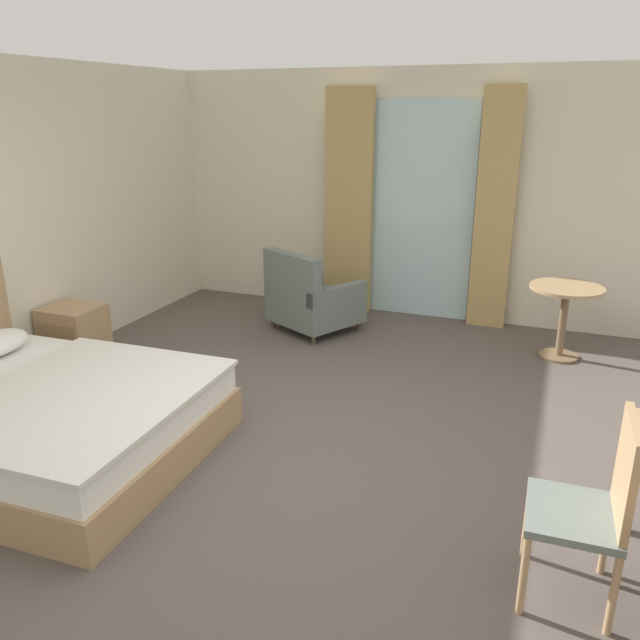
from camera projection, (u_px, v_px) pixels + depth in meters
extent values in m
cube|color=#564C47|center=(280.00, 468.00, 4.23)|extent=(6.09, 7.58, 0.10)
cube|color=beige|center=(412.00, 196.00, 6.90)|extent=(5.69, 0.12, 2.65)
cube|color=silver|center=(421.00, 212.00, 6.84)|extent=(1.14, 0.02, 2.33)
cube|color=tan|center=(349.00, 203.00, 7.00)|extent=(0.53, 0.10, 2.46)
cube|color=tan|center=(495.00, 211.00, 6.46)|extent=(0.39, 0.10, 2.46)
cube|color=tan|center=(43.00, 434.00, 4.29)|extent=(2.19, 1.81, 0.27)
cube|color=white|center=(39.00, 403.00, 4.21)|extent=(2.12, 1.75, 0.20)
cube|color=silver|center=(80.00, 396.00, 4.07)|extent=(1.46, 1.77, 0.03)
cube|color=tan|center=(75.00, 335.00, 5.74)|extent=(0.49, 0.44, 0.55)
cube|color=#8F704E|center=(55.00, 332.00, 5.51)|extent=(0.41, 0.01, 0.13)
cube|color=tan|center=(630.00, 475.00, 3.41)|extent=(0.06, 0.06, 0.70)
cube|color=slate|center=(573.00, 514.00, 2.94)|extent=(0.43, 0.47, 0.04)
cube|color=tan|center=(626.00, 472.00, 2.79)|extent=(0.05, 0.44, 0.49)
cylinder|color=tan|center=(527.00, 522.00, 3.26)|extent=(0.04, 0.04, 0.42)
cylinder|color=tan|center=(523.00, 575.00, 2.88)|extent=(0.04, 0.04, 0.42)
cylinder|color=tan|center=(606.00, 537.00, 3.14)|extent=(0.04, 0.04, 0.42)
cylinder|color=tan|center=(613.00, 596.00, 2.76)|extent=(0.04, 0.04, 0.42)
cube|color=slate|center=(315.00, 308.00, 6.64)|extent=(1.04, 1.02, 0.28)
cube|color=slate|center=(292.00, 278.00, 6.32)|extent=(0.75, 0.46, 0.48)
cube|color=slate|center=(338.00, 294.00, 6.33)|extent=(0.43, 0.71, 0.16)
cube|color=slate|center=(295.00, 281.00, 6.81)|extent=(0.43, 0.71, 0.16)
cylinder|color=#4C3D2D|center=(358.00, 326.00, 6.67)|extent=(0.04, 0.04, 0.10)
cylinder|color=#4C3D2D|center=(317.00, 312.00, 7.14)|extent=(0.04, 0.04, 0.10)
cylinder|color=#4C3D2D|center=(314.00, 340.00, 6.27)|extent=(0.04, 0.04, 0.10)
cylinder|color=#4C3D2D|center=(273.00, 324.00, 6.74)|extent=(0.04, 0.04, 0.10)
cylinder|color=tan|center=(567.00, 288.00, 5.76)|extent=(0.66, 0.66, 0.03)
cylinder|color=brown|center=(562.00, 324.00, 5.87)|extent=(0.07, 0.07, 0.66)
cylinder|color=brown|center=(558.00, 356.00, 5.97)|extent=(0.36, 0.36, 0.02)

